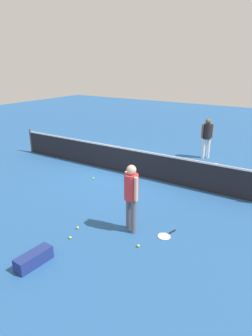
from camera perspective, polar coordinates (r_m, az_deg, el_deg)
name	(u,v)px	position (r m, az deg, el deg)	size (l,w,h in m)	color
ground_plane	(123,172)	(11.34, -0.62, -0.81)	(40.00, 40.00, 0.00)	#265693
court_net	(123,160)	(11.18, -0.63, 1.60)	(10.09, 0.09, 1.07)	#4C4C51
player_near_side	(131,193)	(7.14, 0.99, -4.70)	(0.50, 0.46, 1.70)	#595960
player_far_side	(207,135)	(13.21, 15.01, 6.03)	(0.48, 0.48, 1.70)	white
tennis_racket_near_player	(165,236)	(7.42, 7.32, -12.58)	(0.38, 0.61, 0.03)	white
tennis_racket_far_player	(215,164)	(12.69, 16.42, 0.66)	(0.59, 0.32, 0.03)	white
tennis_ball_by_net	(138,246)	(7.00, 2.33, -14.42)	(0.07, 0.07, 0.07)	#C6E033
tennis_ball_midcourt	(93,178)	(10.72, -6.17, -1.96)	(0.07, 0.07, 0.07)	#C6E033
tennis_ball_baseline	(78,228)	(7.74, -9.10, -11.03)	(0.07, 0.07, 0.07)	#C6E033
tennis_ball_stray_left	(70,238)	(7.39, -10.47, -12.76)	(0.07, 0.07, 0.07)	#C6E033
equipment_bag	(35,258)	(6.71, -16.73, -15.91)	(0.32, 0.81, 0.28)	navy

